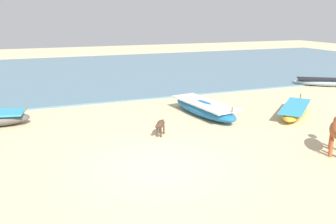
# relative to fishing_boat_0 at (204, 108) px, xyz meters

# --- Properties ---
(ground) EXTENTS (80.00, 80.00, 0.00)m
(ground) POSITION_rel_fishing_boat_0_xyz_m (-3.51, -4.21, -0.32)
(ground) COLOR beige
(sea_water) EXTENTS (60.00, 20.00, 0.08)m
(sea_water) POSITION_rel_fishing_boat_0_xyz_m (-3.51, 13.57, -0.28)
(sea_water) COLOR slate
(sea_water) RESTS_ON ground
(fishing_boat_0) EXTENTS (1.76, 4.11, 0.79)m
(fishing_boat_0) POSITION_rel_fishing_boat_0_xyz_m (0.00, 0.00, 0.00)
(fishing_boat_0) COLOR #1E669E
(fishing_boat_0) RESTS_ON ground
(fishing_boat_1) EXTENTS (3.19, 2.96, 0.65)m
(fishing_boat_1) POSITION_rel_fishing_boat_0_xyz_m (3.58, -1.44, -0.07)
(fishing_boat_1) COLOR gold
(fishing_boat_1) RESTS_ON ground
(fishing_boat_3) EXTENTS (4.50, 3.28, 0.65)m
(fishing_boat_3) POSITION_rel_fishing_boat_0_xyz_m (10.14, 2.79, -0.07)
(fishing_boat_3) COLOR #8CA5B7
(fishing_boat_3) RESTS_ON ground
(calf_far_dark) EXTENTS (0.63, 0.77, 0.56)m
(calf_far_dark) POSITION_rel_fishing_boat_0_xyz_m (-2.62, -1.77, 0.08)
(calf_far_dark) COLOR #4C3323
(calf_far_dark) RESTS_ON ground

